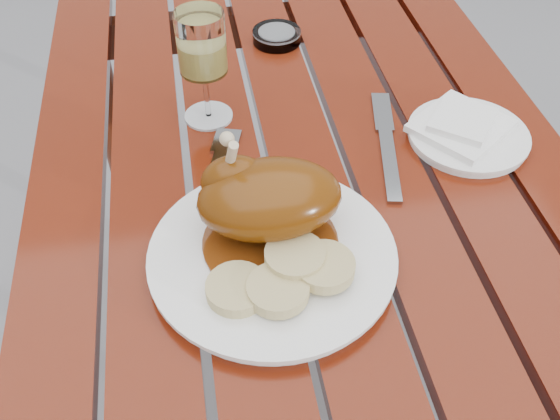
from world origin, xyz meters
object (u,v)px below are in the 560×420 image
Objects in this scene: dinner_plate at (272,257)px; table at (300,310)px; wine_glass at (204,68)px; ashtray at (277,36)px; side_plate at (468,136)px.

table is at bearing 66.54° from dinner_plate.
wine_glass is 2.01× the size of ashtray.
dinner_plate is 1.68× the size of side_plate.
dinner_plate is 3.47× the size of ashtray.
side_plate reaches higher than table.
wine_glass is 0.98× the size of side_plate.
table is at bearing -92.37° from ashtray.
table is 0.43m from dinner_plate.
side_plate is (0.25, 0.01, 0.38)m from table.
ashtray reaches higher than side_plate.
ashtray reaches higher than dinner_plate.
table is 6.50× the size of side_plate.
side_plate is 0.41m from ashtray.
table is 0.46m from side_plate.
wine_glass is (-0.05, 0.31, 0.08)m from dinner_plate.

